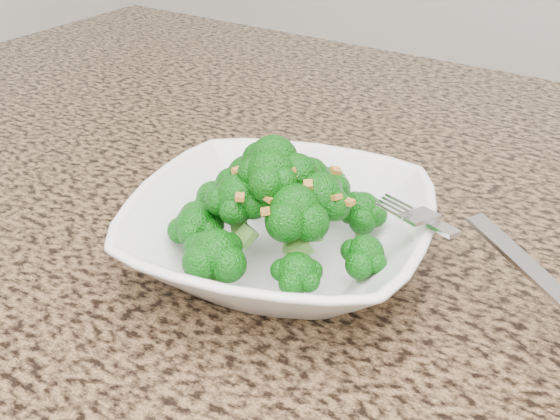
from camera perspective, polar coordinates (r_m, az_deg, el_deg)
The scene contains 5 objects.
granite_counter at distance 0.56m, azimuth 12.55°, elevation -6.87°, with size 1.64×1.04×0.03m, color brown.
bowl at distance 0.54m, azimuth 0.00°, elevation -1.98°, with size 0.23×0.23×0.06m, color white.
broccoli_pile at distance 0.51m, azimuth 0.00°, elevation 3.82°, with size 0.20×0.20×0.06m, color #0B5B0A, non-canonical shape.
garlic_topping at distance 0.50m, azimuth 0.00°, elevation 7.48°, with size 0.12×0.12×0.01m, color #B57B2C, non-canonical shape.
fork at distance 0.49m, azimuth 13.62°, elevation -1.64°, with size 0.20×0.03×0.01m, color silver, non-canonical shape.
Camera 1 is at (0.14, -0.13, 1.21)m, focal length 45.00 mm.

